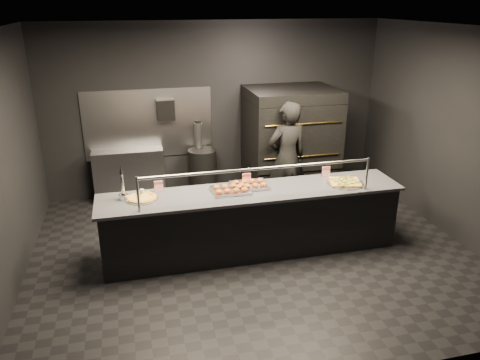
{
  "coord_description": "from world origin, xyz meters",
  "views": [
    {
      "loc": [
        -1.54,
        -5.58,
        3.31
      ],
      "look_at": [
        -0.12,
        0.2,
        1.01
      ],
      "focal_mm": 35.0,
      "sensor_mm": 36.0,
      "label": 1
    }
  ],
  "objects_px": {
    "fire_extinguisher": "(198,135)",
    "service_counter": "(252,221)",
    "beer_tap": "(123,190)",
    "trash_bin": "(203,172)",
    "round_pizza": "(142,198)",
    "slider_tray_b": "(250,185)",
    "prep_shelf": "(129,175)",
    "worker": "(287,158)",
    "slider_tray_a": "(230,189)",
    "square_pizza": "(345,182)",
    "towel_dispenser": "(166,110)",
    "pizza_oven": "(290,142)"
  },
  "relations": [
    {
      "from": "fire_extinguisher",
      "to": "service_counter",
      "type": "bearing_deg",
      "value": -81.7
    },
    {
      "from": "beer_tap",
      "to": "trash_bin",
      "type": "distance_m",
      "value": 2.57
    },
    {
      "from": "round_pizza",
      "to": "slider_tray_b",
      "type": "distance_m",
      "value": 1.45
    },
    {
      "from": "prep_shelf",
      "to": "beer_tap",
      "type": "distance_m",
      "value": 2.28
    },
    {
      "from": "prep_shelf",
      "to": "fire_extinguisher",
      "type": "xyz_separation_m",
      "value": [
        1.25,
        0.08,
        0.61
      ]
    },
    {
      "from": "beer_tap",
      "to": "round_pizza",
      "type": "relative_size",
      "value": 1.11
    },
    {
      "from": "beer_tap",
      "to": "slider_tray_b",
      "type": "bearing_deg",
      "value": 1.05
    },
    {
      "from": "service_counter",
      "to": "worker",
      "type": "height_order",
      "value": "worker"
    },
    {
      "from": "round_pizza",
      "to": "trash_bin",
      "type": "bearing_deg",
      "value": 62.15
    },
    {
      "from": "slider_tray_a",
      "to": "slider_tray_b",
      "type": "xyz_separation_m",
      "value": [
        0.29,
        0.11,
        -0.0
      ]
    },
    {
      "from": "square_pizza",
      "to": "beer_tap",
      "type": "bearing_deg",
      "value": 176.83
    },
    {
      "from": "towel_dispenser",
      "to": "square_pizza",
      "type": "relative_size",
      "value": 0.68
    },
    {
      "from": "pizza_oven",
      "to": "towel_dispenser",
      "type": "height_order",
      "value": "pizza_oven"
    },
    {
      "from": "round_pizza",
      "to": "square_pizza",
      "type": "bearing_deg",
      "value": -2.48
    },
    {
      "from": "service_counter",
      "to": "towel_dispenser",
      "type": "xyz_separation_m",
      "value": [
        -0.9,
        2.39,
        1.09
      ]
    },
    {
      "from": "service_counter",
      "to": "towel_dispenser",
      "type": "distance_m",
      "value": 2.78
    },
    {
      "from": "pizza_oven",
      "to": "slider_tray_b",
      "type": "height_order",
      "value": "pizza_oven"
    },
    {
      "from": "trash_bin",
      "to": "slider_tray_a",
      "type": "bearing_deg",
      "value": -89.2
    },
    {
      "from": "slider_tray_b",
      "to": "fire_extinguisher",
      "type": "bearing_deg",
      "value": 98.83
    },
    {
      "from": "service_counter",
      "to": "slider_tray_a",
      "type": "bearing_deg",
      "value": 171.62
    },
    {
      "from": "pizza_oven",
      "to": "round_pizza",
      "type": "relative_size",
      "value": 4.47
    },
    {
      "from": "slider_tray_b",
      "to": "beer_tap",
      "type": "bearing_deg",
      "value": -178.95
    },
    {
      "from": "trash_bin",
      "to": "worker",
      "type": "distance_m",
      "value": 1.66
    },
    {
      "from": "square_pizza",
      "to": "worker",
      "type": "relative_size",
      "value": 0.28
    },
    {
      "from": "towel_dispenser",
      "to": "worker",
      "type": "bearing_deg",
      "value": -33.39
    },
    {
      "from": "round_pizza",
      "to": "trash_bin",
      "type": "relative_size",
      "value": 0.51
    },
    {
      "from": "pizza_oven",
      "to": "beer_tap",
      "type": "xyz_separation_m",
      "value": [
        -2.88,
        -1.78,
        0.09
      ]
    },
    {
      "from": "slider_tray_a",
      "to": "trash_bin",
      "type": "height_order",
      "value": "slider_tray_a"
    },
    {
      "from": "square_pizza",
      "to": "slider_tray_b",
      "type": "bearing_deg",
      "value": 171.52
    },
    {
      "from": "slider_tray_b",
      "to": "worker",
      "type": "height_order",
      "value": "worker"
    },
    {
      "from": "fire_extinguisher",
      "to": "beer_tap",
      "type": "xyz_separation_m",
      "value": [
        -1.33,
        -2.28,
        -0.0
      ]
    },
    {
      "from": "prep_shelf",
      "to": "slider_tray_b",
      "type": "bearing_deg",
      "value": -53.6
    },
    {
      "from": "pizza_oven",
      "to": "towel_dispenser",
      "type": "bearing_deg",
      "value": 166.86
    },
    {
      "from": "prep_shelf",
      "to": "square_pizza",
      "type": "height_order",
      "value": "square_pizza"
    },
    {
      "from": "prep_shelf",
      "to": "square_pizza",
      "type": "distance_m",
      "value": 3.79
    },
    {
      "from": "pizza_oven",
      "to": "square_pizza",
      "type": "xyz_separation_m",
      "value": [
        0.12,
        -1.95,
        -0.03
      ]
    },
    {
      "from": "square_pizza",
      "to": "service_counter",
      "type": "bearing_deg",
      "value": 177.98
    },
    {
      "from": "pizza_oven",
      "to": "worker",
      "type": "height_order",
      "value": "pizza_oven"
    },
    {
      "from": "fire_extinguisher",
      "to": "slider_tray_b",
      "type": "height_order",
      "value": "fire_extinguisher"
    },
    {
      "from": "round_pizza",
      "to": "slider_tray_a",
      "type": "distance_m",
      "value": 1.16
    },
    {
      "from": "towel_dispenser",
      "to": "fire_extinguisher",
      "type": "bearing_deg",
      "value": 1.04
    },
    {
      "from": "towel_dispenser",
      "to": "slider_tray_a",
      "type": "relative_size",
      "value": 0.64
    },
    {
      "from": "trash_bin",
      "to": "prep_shelf",
      "type": "bearing_deg",
      "value": 174.88
    },
    {
      "from": "prep_shelf",
      "to": "fire_extinguisher",
      "type": "relative_size",
      "value": 2.38
    },
    {
      "from": "prep_shelf",
      "to": "worker",
      "type": "relative_size",
      "value": 0.65
    },
    {
      "from": "square_pizza",
      "to": "trash_bin",
      "type": "xyz_separation_m",
      "value": [
        -1.64,
        2.25,
        -0.52
      ]
    },
    {
      "from": "worker",
      "to": "fire_extinguisher",
      "type": "bearing_deg",
      "value": -52.57
    },
    {
      "from": "towel_dispenser",
      "to": "worker",
      "type": "height_order",
      "value": "worker"
    },
    {
      "from": "pizza_oven",
      "to": "towel_dispenser",
      "type": "distance_m",
      "value": 2.23
    },
    {
      "from": "pizza_oven",
      "to": "beer_tap",
      "type": "bearing_deg",
      "value": -148.26
    }
  ]
}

